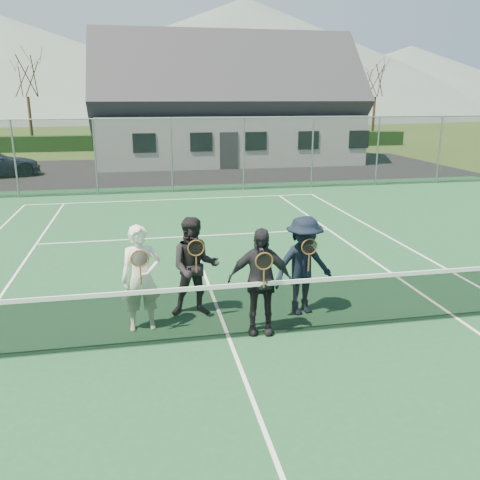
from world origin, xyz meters
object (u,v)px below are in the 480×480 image
(clubhouse, at_px, (225,94))
(player_c, at_px, (260,281))
(player_a, at_px, (141,278))
(tennis_net, at_px, (229,309))
(player_b, at_px, (195,267))
(player_d, at_px, (304,266))

(clubhouse, height_order, player_c, clubhouse)
(player_a, bearing_deg, tennis_net, -25.89)
(clubhouse, xyz_separation_m, player_b, (-4.42, -22.92, -3.07))
(clubhouse, height_order, player_d, clubhouse)
(tennis_net, xyz_separation_m, player_a, (-1.36, 0.66, 0.38))
(tennis_net, distance_m, player_c, 0.68)
(player_b, distance_m, player_c, 1.33)
(tennis_net, distance_m, player_b, 1.21)
(clubhouse, bearing_deg, player_b, -100.91)
(tennis_net, bearing_deg, player_c, 15.97)
(clubhouse, relative_size, player_a, 8.67)
(player_d, bearing_deg, player_c, -146.89)
(tennis_net, relative_size, player_d, 6.49)
(player_b, xyz_separation_m, player_d, (1.91, -0.30, -0.00))
(tennis_net, height_order, player_c, player_c)
(clubhouse, distance_m, player_a, 24.14)
(player_c, bearing_deg, player_b, 136.47)
(tennis_net, relative_size, player_b, 6.49)
(player_a, distance_m, player_c, 1.97)
(tennis_net, height_order, player_d, player_d)
(tennis_net, bearing_deg, player_b, 111.36)
(player_c, bearing_deg, player_d, 33.11)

